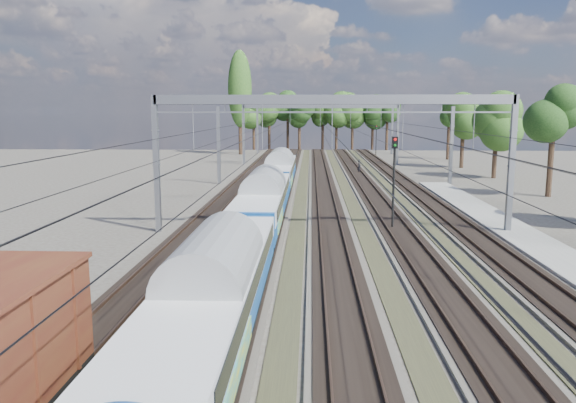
{
  "coord_description": "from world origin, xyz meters",
  "views": [
    {
      "loc": [
        -1.33,
        -6.38,
        7.96
      ],
      "look_at": [
        -2.65,
        25.6,
        2.8
      ],
      "focal_mm": 35.0,
      "sensor_mm": 36.0,
      "label": 1
    }
  ],
  "objects_px": {
    "signal_near": "(394,171)",
    "signal_far": "(376,137)",
    "emu_train": "(263,196)",
    "worker": "(359,167)"
  },
  "relations": [
    {
      "from": "signal_near",
      "to": "signal_far",
      "type": "xyz_separation_m",
      "value": [
        6.06,
        63.65,
        -0.54
      ]
    },
    {
      "from": "emu_train",
      "to": "signal_far",
      "type": "bearing_deg",
      "value": 77.08
    },
    {
      "from": "signal_near",
      "to": "signal_far",
      "type": "distance_m",
      "value": 63.94
    },
    {
      "from": "worker",
      "to": "signal_far",
      "type": "xyz_separation_m",
      "value": [
        5.4,
        28.92,
        2.52
      ]
    },
    {
      "from": "emu_train",
      "to": "worker",
      "type": "height_order",
      "value": "emu_train"
    },
    {
      "from": "emu_train",
      "to": "signal_near",
      "type": "relative_size",
      "value": 9.3
    },
    {
      "from": "worker",
      "to": "signal_near",
      "type": "height_order",
      "value": "signal_near"
    },
    {
      "from": "worker",
      "to": "signal_far",
      "type": "height_order",
      "value": "signal_far"
    },
    {
      "from": "emu_train",
      "to": "signal_near",
      "type": "distance_m",
      "value": 8.9
    },
    {
      "from": "signal_near",
      "to": "worker",
      "type": "bearing_deg",
      "value": 87.35
    }
  ]
}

